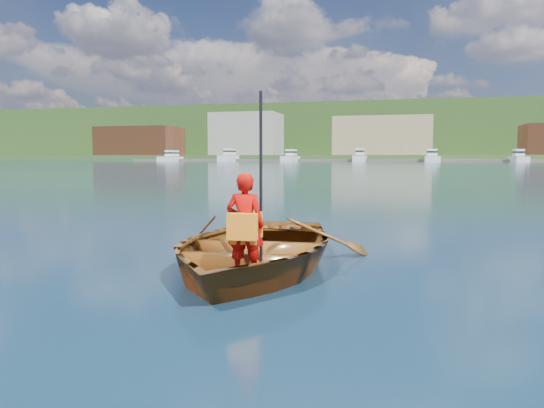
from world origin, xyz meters
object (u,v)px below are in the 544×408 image
at_px(rowboat, 252,248).
at_px(child_paddler, 245,225).
at_px(marina_yachts, 403,157).
at_px(dock, 392,160).

distance_m(rowboat, child_paddler, 1.01).
bearing_deg(child_paddler, marina_yachts, 89.86).
relative_size(dock, marina_yachts, 1.13).
height_order(rowboat, dock, dock).
bearing_deg(rowboat, marina_yachts, 89.79).
distance_m(child_paddler, marina_yachts, 145.13).
height_order(dock, marina_yachts, marina_yachts).
height_order(rowboat, child_paddler, child_paddler).
relative_size(rowboat, child_paddler, 2.00).
bearing_deg(dock, rowboat, -88.97).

